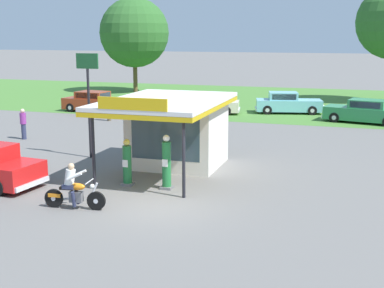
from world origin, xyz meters
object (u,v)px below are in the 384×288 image
at_px(gas_pump_nearside, 127,164).
at_px(parked_car_back_row_far_left, 203,104).
at_px(parked_car_back_row_centre_right, 364,112).
at_px(parked_car_back_row_centre, 95,102).
at_px(parked_car_back_row_far_right, 288,104).
at_px(bystander_admiring_sedan, 23,123).
at_px(motorcycle_with_rider, 73,190).
at_px(bystander_leaning_by_kiosk, 156,108).
at_px(gas_pump_offside, 167,164).
at_px(bystander_strolling_foreground, 109,109).
at_px(roadside_pole_sign, 88,87).

xyz_separation_m(gas_pump_nearside, parked_car_back_row_far_left, (-2.56, 19.18, -0.16)).
xyz_separation_m(parked_car_back_row_centre_right, parked_car_back_row_centre, (-19.39, -0.79, -0.01)).
relative_size(parked_car_back_row_far_right, bystander_admiring_sedan, 3.02).
distance_m(motorcycle_with_rider, bystander_leaning_by_kiosk, 19.07).
bearing_deg(gas_pump_offside, bystander_strolling_foreground, 123.78).
bearing_deg(motorcycle_with_rider, parked_car_back_row_centre, 115.97).
bearing_deg(gas_pump_offside, roadside_pole_sign, 144.17).
height_order(motorcycle_with_rider, bystander_admiring_sedan, bystander_admiring_sedan).
bearing_deg(parked_car_back_row_far_left, parked_car_back_row_centre, -167.73).
height_order(bystander_leaning_by_kiosk, roadside_pole_sign, roadside_pole_sign).
xyz_separation_m(gas_pump_offside, parked_car_back_row_far_right, (1.78, 21.09, -0.24)).
bearing_deg(roadside_pole_sign, parked_car_back_row_centre_right, 49.22).
relative_size(parked_car_back_row_centre, bystander_admiring_sedan, 3.04).
bearing_deg(bystander_strolling_foreground, gas_pump_nearside, -61.13).
relative_size(parked_car_back_row_far_right, roadside_pole_sign, 1.06).
bearing_deg(motorcycle_with_rider, parked_car_back_row_centre_right, 66.32).
xyz_separation_m(gas_pump_nearside, motorcycle_with_rider, (-0.55, -3.13, -0.18)).
height_order(parked_car_back_row_far_left, parked_car_back_row_far_right, parked_car_back_row_far_right).
relative_size(gas_pump_nearside, bystander_admiring_sedan, 1.07).
relative_size(parked_car_back_row_far_left, bystander_admiring_sedan, 3.33).
distance_m(parked_car_back_row_far_right, bystander_admiring_sedan, 19.25).
bearing_deg(parked_car_back_row_far_left, bystander_leaning_by_kiosk, -121.64).
relative_size(parked_car_back_row_centre_right, roadside_pole_sign, 1.11).
distance_m(parked_car_back_row_centre, roadside_pole_sign, 15.53).
bearing_deg(gas_pump_nearside, bystander_strolling_foreground, 118.87).
height_order(bystander_admiring_sedan, roadside_pole_sign, roadside_pole_sign).
bearing_deg(parked_car_back_row_centre_right, parked_car_back_row_far_left, 175.21).
bearing_deg(parked_car_back_row_centre_right, parked_car_back_row_centre, -177.67).
xyz_separation_m(gas_pump_nearside, parked_car_back_row_centre, (-10.57, 17.44, -0.12)).
distance_m(motorcycle_with_rider, bystander_strolling_foreground, 18.42).
bearing_deg(roadside_pole_sign, bystander_leaning_by_kiosk, 96.03).
distance_m(parked_car_back_row_centre, bystander_strolling_foreground, 4.62).
bearing_deg(parked_car_back_row_centre, parked_car_back_row_centre_right, 2.33).
distance_m(motorcycle_with_rider, parked_car_back_row_far_left, 22.40).
distance_m(parked_car_back_row_centre_right, bystander_leaning_by_kiosk, 13.96).
height_order(gas_pump_nearside, parked_car_back_row_far_left, gas_pump_nearside).
distance_m(motorcycle_with_rider, bystander_admiring_sedan, 13.16).
xyz_separation_m(motorcycle_with_rider, bystander_admiring_sedan, (-8.78, 9.79, 0.26)).
xyz_separation_m(parked_car_back_row_centre_right, parked_car_back_row_far_right, (-5.41, 2.86, -0.00)).
bearing_deg(gas_pump_nearside, parked_car_back_row_far_left, 97.60).
relative_size(parked_car_back_row_centre_right, bystander_strolling_foreground, 3.60).
bearing_deg(parked_car_back_row_far_left, bystander_strolling_foreground, -133.71).
bearing_deg(bystander_strolling_foreground, bystander_admiring_sedan, -103.21).
relative_size(gas_pump_nearside, bystander_strolling_foreground, 1.22).
height_order(gas_pump_offside, roadside_pole_sign, roadside_pole_sign).
distance_m(gas_pump_nearside, bystander_strolling_foreground, 15.83).
bearing_deg(gas_pump_nearside, motorcycle_with_rider, -99.96).
bearing_deg(parked_car_back_row_centre, motorcycle_with_rider, -64.03).
bearing_deg(roadside_pole_sign, motorcycle_with_rider, -66.04).
relative_size(gas_pump_nearside, parked_car_back_row_far_left, 0.32).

